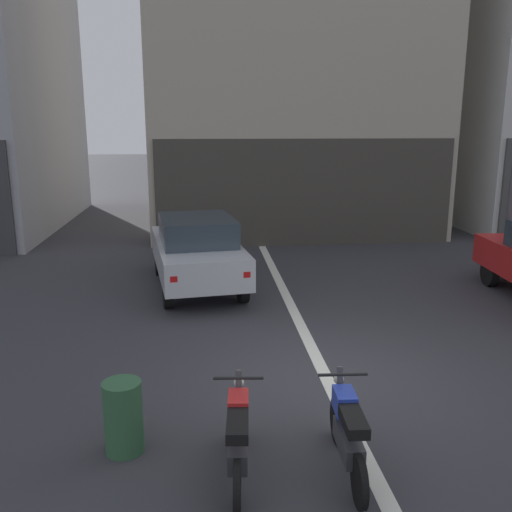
% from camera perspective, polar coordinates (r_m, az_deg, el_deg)
% --- Properties ---
extents(ground_plane, '(120.00, 120.00, 0.00)m').
position_cam_1_polar(ground_plane, '(8.44, 7.26, -12.37)').
color(ground_plane, '#333338').
extents(lane_centre_line, '(0.20, 18.00, 0.01)m').
position_cam_1_polar(lane_centre_line, '(14.00, 1.93, -1.66)').
color(lane_centre_line, silver).
rests_on(lane_centre_line, ground).
extents(building_mid_block, '(9.33, 8.90, 13.67)m').
position_cam_1_polar(building_mid_block, '(21.36, 3.11, 22.00)').
color(building_mid_block, '#B2A893').
rests_on(building_mid_block, ground).
extents(car_silver_crossing_near, '(2.31, 4.30, 1.64)m').
position_cam_1_polar(car_silver_crossing_near, '(12.55, -6.06, 0.63)').
color(car_silver_crossing_near, black).
rests_on(car_silver_crossing_near, ground).
extents(motorcycle_red_row_leftmost, '(0.55, 1.67, 0.98)m').
position_cam_1_polar(motorcycle_red_row_leftmost, '(6.17, -1.84, -17.86)').
color(motorcycle_red_row_leftmost, black).
rests_on(motorcycle_red_row_leftmost, ground).
extents(motorcycle_blue_row_left_mid, '(0.55, 1.67, 0.98)m').
position_cam_1_polar(motorcycle_blue_row_left_mid, '(6.32, 9.33, -17.24)').
color(motorcycle_blue_row_left_mid, black).
rests_on(motorcycle_blue_row_left_mid, ground).
extents(trash_bin, '(0.44, 0.44, 0.85)m').
position_cam_1_polar(trash_bin, '(6.73, -13.41, -15.71)').
color(trash_bin, '#2D5938').
rests_on(trash_bin, ground).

